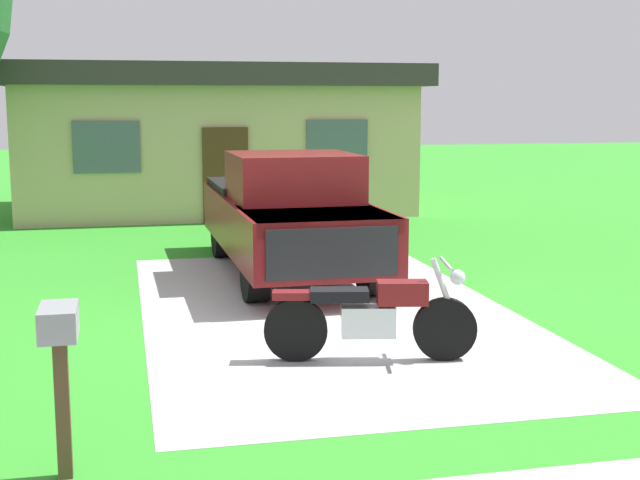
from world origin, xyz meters
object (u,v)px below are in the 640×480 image
pickup_truck (287,213)px  mailbox (60,345)px  neighbor_house (213,137)px  motorcycle (372,316)px

pickup_truck → mailbox: 7.67m
mailbox → neighbor_house: size_ratio=0.13×
pickup_truck → neighbor_house: neighbor_house is taller
motorcycle → neighbor_house: 13.29m
motorcycle → neighbor_house: (-0.27, 13.22, 1.32)m
motorcycle → mailbox: bearing=-142.3°
motorcycle → mailbox: 3.75m
mailbox → pickup_truck: bearing=67.4°
motorcycle → neighbor_house: neighbor_house is taller
mailbox → motorcycle: bearing=37.7°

